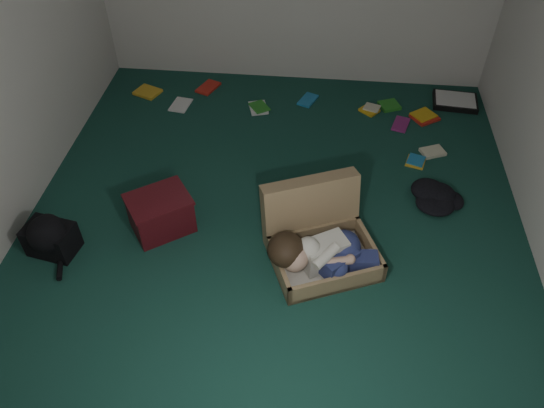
# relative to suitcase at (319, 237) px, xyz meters

# --- Properties ---
(floor) EXTENTS (4.50, 4.50, 0.00)m
(floor) POSITION_rel_suitcase_xyz_m (-0.36, 0.27, -0.16)
(floor) COLOR #164135
(floor) RESTS_ON ground
(suitcase) EXTENTS (0.96, 0.95, 0.55)m
(suitcase) POSITION_rel_suitcase_xyz_m (0.00, 0.00, 0.00)
(suitcase) COLOR #9C7E55
(suitcase) RESTS_ON floor
(person) EXTENTS (0.83, 0.43, 0.34)m
(person) POSITION_rel_suitcase_xyz_m (0.02, -0.19, 0.04)
(person) COLOR silver
(person) RESTS_ON suitcase
(maroon_bin) EXTENTS (0.59, 0.57, 0.32)m
(maroon_bin) POSITION_rel_suitcase_xyz_m (-1.24, 0.13, -0.00)
(maroon_bin) COLOR #4B0F15
(maroon_bin) RESTS_ON floor
(backpack) EXTENTS (0.50, 0.43, 0.27)m
(backpack) POSITION_rel_suitcase_xyz_m (-2.00, -0.19, -0.03)
(backpack) COLOR black
(backpack) RESTS_ON floor
(clothing_pile) EXTENTS (0.49, 0.43, 0.13)m
(clothing_pile) POSITION_rel_suitcase_xyz_m (0.98, 0.66, -0.10)
(clothing_pile) COLOR black
(clothing_pile) RESTS_ON floor
(paper_tray) EXTENTS (0.47, 0.37, 0.06)m
(paper_tray) POSITION_rel_suitcase_xyz_m (1.34, 2.17, -0.13)
(paper_tray) COLOR black
(paper_tray) RESTS_ON floor
(book_scatter) EXTENTS (3.13, 1.30, 0.02)m
(book_scatter) POSITION_rel_suitcase_xyz_m (-0.07, 1.82, -0.15)
(book_scatter) COLOR gold
(book_scatter) RESTS_ON floor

